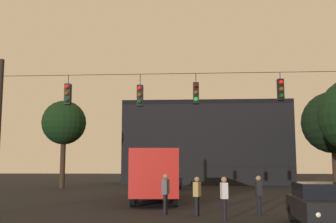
{
  "coord_description": "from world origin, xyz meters",
  "views": [
    {
      "loc": [
        -0.41,
        -5.18,
        2.12
      ],
      "look_at": [
        -1.94,
        18.48,
        5.22
      ],
      "focal_mm": 44.37,
      "sensor_mm": 36.0,
      "label": 1
    }
  ],
  "objects_px": {
    "city_bus": "(155,170)",
    "car_near_right": "(321,204)",
    "pedestrian_crossing_center": "(224,196)",
    "tree_right_far": "(333,123)",
    "car_far_left": "(169,181)",
    "tree_left_silhouette": "(64,123)",
    "pedestrian_near_bus": "(259,193)",
    "pedestrian_crossing_left": "(197,194)",
    "pedestrian_crossing_right": "(166,191)"
  },
  "relations": [
    {
      "from": "car_near_right",
      "to": "tree_right_far",
      "type": "relative_size",
      "value": 0.47
    },
    {
      "from": "pedestrian_near_bus",
      "to": "tree_right_far",
      "type": "bearing_deg",
      "value": 64.69
    },
    {
      "from": "pedestrian_crossing_center",
      "to": "pedestrian_crossing_right",
      "type": "distance_m",
      "value": 3.05
    },
    {
      "from": "pedestrian_crossing_right",
      "to": "city_bus",
      "type": "bearing_deg",
      "value": 98.8
    },
    {
      "from": "pedestrian_crossing_left",
      "to": "tree_left_silhouette",
      "type": "distance_m",
      "value": 25.0
    },
    {
      "from": "car_far_left",
      "to": "tree_right_far",
      "type": "xyz_separation_m",
      "value": [
        15.81,
        3.62,
        5.51
      ]
    },
    {
      "from": "pedestrian_crossing_left",
      "to": "pedestrian_crossing_right",
      "type": "xyz_separation_m",
      "value": [
        -1.38,
        0.48,
        0.07
      ]
    },
    {
      "from": "pedestrian_crossing_right",
      "to": "tree_right_far",
      "type": "height_order",
      "value": "tree_right_far"
    },
    {
      "from": "pedestrian_crossing_right",
      "to": "car_near_right",
      "type": "bearing_deg",
      "value": -31.1
    },
    {
      "from": "city_bus",
      "to": "car_near_right",
      "type": "xyz_separation_m",
      "value": [
        6.86,
        -11.0,
        -1.07
      ]
    },
    {
      "from": "city_bus",
      "to": "tree_left_silhouette",
      "type": "distance_m",
      "value": 16.91
    },
    {
      "from": "car_near_right",
      "to": "car_far_left",
      "type": "relative_size",
      "value": 0.99
    },
    {
      "from": "city_bus",
      "to": "pedestrian_crossing_right",
      "type": "distance_m",
      "value": 7.7
    },
    {
      "from": "car_near_right",
      "to": "pedestrian_crossing_right",
      "type": "relative_size",
      "value": 2.52
    },
    {
      "from": "tree_left_silhouette",
      "to": "tree_right_far",
      "type": "relative_size",
      "value": 0.89
    },
    {
      "from": "city_bus",
      "to": "tree_right_far",
      "type": "distance_m",
      "value": 22.4
    },
    {
      "from": "car_near_right",
      "to": "pedestrian_crossing_left",
      "type": "bearing_deg",
      "value": 145.58
    },
    {
      "from": "car_near_right",
      "to": "pedestrian_crossing_left",
      "type": "relative_size",
      "value": 2.69
    },
    {
      "from": "pedestrian_crossing_right",
      "to": "tree_right_far",
      "type": "bearing_deg",
      "value": 56.88
    },
    {
      "from": "pedestrian_crossing_left",
      "to": "tree_left_silhouette",
      "type": "xyz_separation_m",
      "value": [
        -12.63,
        20.93,
        5.26
      ]
    },
    {
      "from": "city_bus",
      "to": "pedestrian_near_bus",
      "type": "xyz_separation_m",
      "value": [
        5.22,
        -7.6,
        -0.91
      ]
    },
    {
      "from": "car_near_right",
      "to": "pedestrian_crossing_center",
      "type": "height_order",
      "value": "pedestrian_crossing_center"
    },
    {
      "from": "pedestrian_crossing_right",
      "to": "tree_left_silhouette",
      "type": "height_order",
      "value": "tree_left_silhouette"
    },
    {
      "from": "city_bus",
      "to": "tree_left_silhouette",
      "type": "height_order",
      "value": "tree_left_silhouette"
    },
    {
      "from": "pedestrian_crossing_center",
      "to": "tree_right_far",
      "type": "distance_m",
      "value": 27.94
    },
    {
      "from": "car_far_left",
      "to": "pedestrian_crossing_center",
      "type": "height_order",
      "value": "pedestrian_crossing_center"
    },
    {
      "from": "pedestrian_near_bus",
      "to": "tree_left_silhouette",
      "type": "relative_size",
      "value": 0.2
    },
    {
      "from": "pedestrian_crossing_center",
      "to": "tree_left_silhouette",
      "type": "height_order",
      "value": "tree_left_silhouette"
    },
    {
      "from": "city_bus",
      "to": "tree_left_silhouette",
      "type": "bearing_deg",
      "value": 128.03
    },
    {
      "from": "car_far_left",
      "to": "tree_left_silhouette",
      "type": "relative_size",
      "value": 0.53
    },
    {
      "from": "tree_right_far",
      "to": "pedestrian_crossing_center",
      "type": "bearing_deg",
      "value": -116.74
    },
    {
      "from": "pedestrian_crossing_center",
      "to": "tree_right_far",
      "type": "bearing_deg",
      "value": 63.26
    },
    {
      "from": "city_bus",
      "to": "pedestrian_crossing_center",
      "type": "relative_size",
      "value": 6.63
    },
    {
      "from": "city_bus",
      "to": "pedestrian_near_bus",
      "type": "relative_size",
      "value": 6.63
    },
    {
      "from": "pedestrian_near_bus",
      "to": "tree_left_silhouette",
      "type": "distance_m",
      "value": 26.09
    },
    {
      "from": "pedestrian_crossing_left",
      "to": "pedestrian_near_bus",
      "type": "bearing_deg",
      "value": 9.44
    },
    {
      "from": "pedestrian_near_bus",
      "to": "pedestrian_crossing_left",
      "type": "bearing_deg",
      "value": -170.56
    },
    {
      "from": "pedestrian_crossing_left",
      "to": "tree_right_far",
      "type": "xyz_separation_m",
      "value": [
        13.4,
        23.13,
        5.37
      ]
    },
    {
      "from": "pedestrian_crossing_left",
      "to": "pedestrian_crossing_center",
      "type": "height_order",
      "value": "pedestrian_crossing_center"
    },
    {
      "from": "car_near_right",
      "to": "pedestrian_crossing_center",
      "type": "xyz_separation_m",
      "value": [
        -3.25,
        1.6,
        0.16
      ]
    },
    {
      "from": "pedestrian_crossing_right",
      "to": "pedestrian_crossing_left",
      "type": "bearing_deg",
      "value": -19.2
    },
    {
      "from": "pedestrian_near_bus",
      "to": "car_far_left",
      "type": "bearing_deg",
      "value": 104.92
    },
    {
      "from": "pedestrian_crossing_right",
      "to": "tree_right_far",
      "type": "distance_m",
      "value": 27.56
    },
    {
      "from": "car_near_right",
      "to": "car_far_left",
      "type": "xyz_separation_m",
      "value": [
        -6.72,
        22.47,
        0.0
      ]
    },
    {
      "from": "car_far_left",
      "to": "tree_left_silhouette",
      "type": "distance_m",
      "value": 11.63
    },
    {
      "from": "car_near_right",
      "to": "tree_left_silhouette",
      "type": "xyz_separation_m",
      "value": [
        -16.94,
        23.88,
        5.39
      ]
    },
    {
      "from": "city_bus",
      "to": "pedestrian_crossing_center",
      "type": "xyz_separation_m",
      "value": [
        3.61,
        -9.4,
        -0.91
      ]
    },
    {
      "from": "pedestrian_crossing_center",
      "to": "pedestrian_crossing_right",
      "type": "bearing_deg",
      "value": 143.01
    },
    {
      "from": "car_near_right",
      "to": "tree_right_far",
      "type": "xyz_separation_m",
      "value": [
        9.09,
        26.09,
        5.51
      ]
    },
    {
      "from": "city_bus",
      "to": "pedestrian_near_bus",
      "type": "height_order",
      "value": "city_bus"
    }
  ]
}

